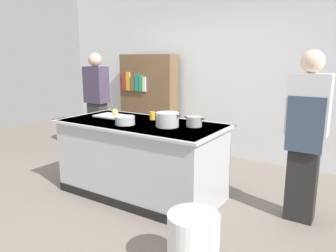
{
  "coord_description": "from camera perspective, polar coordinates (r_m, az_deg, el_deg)",
  "views": [
    {
      "loc": [
        2.25,
        -2.92,
        1.65
      ],
      "look_at": [
        0.25,
        0.2,
        0.85
      ],
      "focal_mm": 34.19,
      "sensor_mm": 36.0,
      "label": 1
    }
  ],
  "objects": [
    {
      "name": "mixing_bowl",
      "position": [
        3.66,
        -7.68,
        1.0
      ],
      "size": [
        0.23,
        0.23,
        0.1
      ],
      "primitive_type": "cylinder",
      "color": "#B7BABF",
      "rests_on": "counter_island"
    },
    {
      "name": "bookshelf",
      "position": [
        5.9,
        -3.51,
        4.38
      ],
      "size": [
        1.1,
        0.31,
        1.7
      ],
      "color": "brown",
      "rests_on": "ground_plane"
    },
    {
      "name": "counter_island",
      "position": [
        3.87,
        -4.75,
        -5.68
      ],
      "size": [
        1.98,
        0.98,
        0.9
      ],
      "color": "#B7BABF",
      "rests_on": "ground_plane"
    },
    {
      "name": "sauce_pan",
      "position": [
        3.53,
        4.68,
        0.82
      ],
      "size": [
        0.24,
        0.17,
        0.11
      ],
      "color": "#99999E",
      "rests_on": "counter_island"
    },
    {
      "name": "trash_bin",
      "position": [
        2.57,
        4.5,
        -20.59
      ],
      "size": [
        0.39,
        0.39,
        0.52
      ],
      "primitive_type": "cylinder",
      "color": "white",
      "rests_on": "ground_plane"
    },
    {
      "name": "cutting_board",
      "position": [
        4.17,
        -10.06,
        1.78
      ],
      "size": [
        0.4,
        0.28,
        0.02
      ],
      "primitive_type": "cube",
      "color": "silver",
      "rests_on": "counter_island"
    },
    {
      "name": "onion",
      "position": [
        4.16,
        -9.43,
        2.49
      ],
      "size": [
        0.08,
        0.08,
        0.08
      ],
      "primitive_type": "sphere",
      "color": "tan",
      "rests_on": "cutting_board"
    },
    {
      "name": "person_guest",
      "position": [
        5.54,
        -12.57,
        4.22
      ],
      "size": [
        0.38,
        0.24,
        1.72
      ],
      "rotation": [
        0.0,
        0.0,
        -1.37
      ],
      "color": "#313131",
      "rests_on": "ground_plane"
    },
    {
      "name": "person_chef",
      "position": [
        3.43,
        23.4,
        -1.23
      ],
      "size": [
        0.38,
        0.25,
        1.72
      ],
      "rotation": [
        0.0,
        0.0,
        1.85
      ],
      "color": "black",
      "rests_on": "ground_plane"
    },
    {
      "name": "stock_pot",
      "position": [
        3.5,
        -0.14,
        1.15
      ],
      "size": [
        0.32,
        0.25,
        0.16
      ],
      "color": "#B7BABF",
      "rests_on": "counter_island"
    },
    {
      "name": "ground_plane",
      "position": [
        4.04,
        -4.63,
        -11.98
      ],
      "size": [
        10.0,
        10.0,
        0.0
      ],
      "primitive_type": "plane",
      "color": "slate"
    },
    {
      "name": "juice_cup",
      "position": [
        3.9,
        -2.81,
        1.84
      ],
      "size": [
        0.07,
        0.07,
        0.1
      ],
      "primitive_type": "cylinder",
      "color": "yellow",
      "rests_on": "counter_island"
    },
    {
      "name": "back_wall",
      "position": [
        5.5,
        8.65,
        10.48
      ],
      "size": [
        6.4,
        0.12,
        3.0
      ],
      "primitive_type": "cube",
      "color": "silver",
      "rests_on": "ground_plane"
    }
  ]
}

